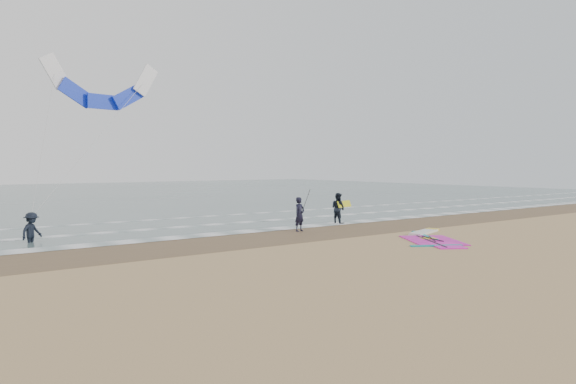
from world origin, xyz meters
TOP-DOWN VIEW (x-y plane):
  - ground at (0.00, 0.00)m, footprint 120.00×120.00m
  - sea_water at (0.00, 48.00)m, footprint 120.00×80.00m
  - wet_sand_band at (0.00, 6.00)m, footprint 120.00×5.00m
  - foam_waterline at (0.00, 10.44)m, footprint 120.00×9.15m
  - windsurf_rig at (3.68, 1.03)m, footprint 5.33×5.04m
  - person_standing at (0.23, 6.77)m, footprint 0.73×0.57m
  - person_walking at (4.22, 8.30)m, footprint 0.81×0.98m
  - person_wading at (-11.85, 10.50)m, footprint 1.26×1.20m
  - held_pole at (0.53, 6.77)m, footprint 0.17×0.86m
  - carried_kiteboard at (4.62, 8.20)m, footprint 1.30×0.51m
  - surf_kite at (-7.89, 13.19)m, footprint 7.06×2.93m

SIDE VIEW (x-z plane):
  - ground at x=0.00m, z-range 0.00..0.00m
  - wet_sand_band at x=0.00m, z-range 0.00..0.01m
  - sea_water at x=0.00m, z-range 0.00..0.02m
  - foam_waterline at x=0.00m, z-range 0.02..0.04m
  - windsurf_rig at x=3.68m, z-range -0.03..0.10m
  - person_wading at x=-11.85m, z-range 0.00..1.72m
  - person_standing at x=0.23m, z-range 0.00..1.79m
  - person_walking at x=4.22m, z-range 0.00..1.82m
  - carried_kiteboard at x=4.62m, z-range 0.96..1.35m
  - held_pole at x=0.53m, z-range 0.40..2.23m
  - surf_kite at x=-7.89m, z-range 3.49..11.40m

